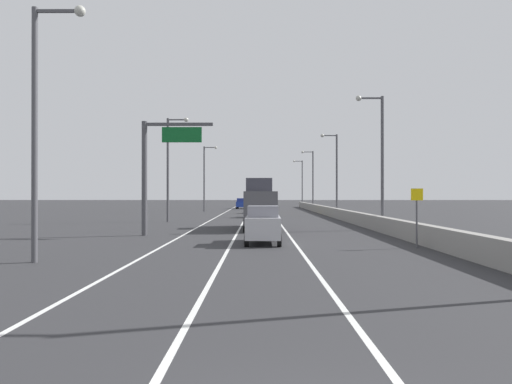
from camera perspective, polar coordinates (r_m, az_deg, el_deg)
name	(u,v)px	position (r m, az deg, el deg)	size (l,w,h in m)	color
ground_plane	(262,214)	(68.99, 0.72, -2.51)	(320.00, 320.00, 0.00)	#2D2D30
lane_stripe_left	(217,216)	(60.21, -4.47, -2.83)	(0.16, 130.00, 0.00)	silver
lane_stripe_center	(246,216)	(60.02, -1.13, -2.84)	(0.16, 130.00, 0.00)	silver
lane_stripe_right	(275,216)	(60.03, 2.21, -2.84)	(0.16, 130.00, 0.00)	silver
jersey_barrier_right	(356,218)	(45.86, 11.46, -2.95)	(0.60, 120.00, 1.10)	gray
overhead_sign_gantry	(156,163)	(33.08, -11.49, 3.24)	(4.68, 0.36, 7.50)	#47474C
speed_advisory_sign	(417,213)	(26.14, 18.05, -2.33)	(0.60, 0.11, 3.00)	#4C4C51
lamp_post_right_second	(379,153)	(38.74, 14.00, 4.42)	(2.14, 0.44, 10.23)	#4C4C51
lamp_post_right_third	(335,169)	(62.24, 9.07, 2.65)	(2.14, 0.44, 10.23)	#4C4C51
lamp_post_right_fourth	(311,176)	(85.91, 6.41, 1.85)	(2.14, 0.44, 10.23)	#4C4C51
lamp_post_right_fifth	(301,180)	(109.74, 5.22, 1.40)	(2.14, 0.44, 10.23)	#4C4C51
lamp_post_left_near	(41,115)	(21.64, -23.54, 8.14)	(2.14, 0.44, 10.23)	#4C4C51
lamp_post_left_mid	(170,162)	(49.16, -9.84, 3.43)	(2.14, 0.44, 10.23)	#4C4C51
lamp_post_left_far	(206,174)	(77.51, -5.81, 2.08)	(2.14, 0.44, 10.23)	#4C4C51
car_gray_0	(259,209)	(57.66, 0.33, -2.00)	(1.94, 4.06, 1.92)	slate
car_black_1	(259,204)	(91.02, 0.40, -1.37)	(1.87, 4.66, 1.88)	black
car_blue_2	(242,203)	(91.99, -1.65, -1.33)	(2.07, 4.31, 1.95)	#1E389E
car_silver_3	(263,225)	(27.18, 0.82, -3.79)	(1.96, 4.46, 2.08)	#B7B7BC
car_yellow_4	(260,207)	(70.11, 0.48, -1.69)	(1.80, 4.26, 1.93)	gold
box_truck	(259,205)	(38.70, 0.38, -1.56)	(2.63, 8.36, 4.02)	#4C4C51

